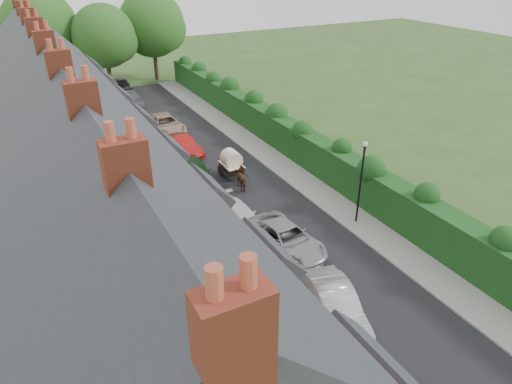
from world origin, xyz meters
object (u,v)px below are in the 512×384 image
Objects in this scene: car_white at (238,216)px; car_green at (195,172)px; car_grey at (131,99)px; lamppost at (362,173)px; car_silver_b at (286,238)px; car_black at (122,85)px; horse_cart at (231,162)px; car_silver_a at (336,305)px; horse at (243,179)px; car_beige at (165,124)px; car_red at (182,146)px.

car_green reaches higher than car_white.
car_grey reaches higher than car_white.
lamppost is 7.45m from car_white.
car_black is (-0.43, 34.97, 0.03)m from car_silver_b.
horse_cart is (1.94, -20.11, 0.52)m from car_grey.
car_grey is at bearing 85.63° from car_silver_b.
car_silver_a is 1.61× the size of horse_cart.
car_white is 2.69× the size of horse.
lamppost is 0.96× the size of car_beige.
car_beige is 1.16× the size of car_grey.
car_green is at bearing 87.43° from car_white.
horse_cart is at bearing -86.63° from car_beige.
car_black is 2.61× the size of horse.
car_silver_a is at bearing -97.62° from horse_cart.
car_grey is at bearing 93.75° from car_green.
car_silver_a is 34.84m from car_grey.
car_black is at bearing 93.30° from car_green.
car_white is at bearing -89.63° from car_black.
car_silver_a is 1.04× the size of car_white.
car_grey is (0.03, 34.84, -0.10)m from car_silver_a.
car_grey is (-0.26, 14.55, -0.06)m from car_red.
car_white is 1.01× the size of car_red.
horse is 0.58× the size of horse_cart.
car_black is at bearing 85.05° from car_white.
horse is (2.48, -2.41, -0.06)m from car_green.
car_black is at bearing -79.52° from horse.
car_silver_b is 3.58m from car_white.
car_green is at bearing 91.70° from car_silver_b.
car_beige is at bearing 102.95° from car_silver_a.
car_grey is 1.60× the size of horse_cart.
car_white is 0.84× the size of car_beige.
lamppost is at bearing -66.20° from horse_cart.
car_white is at bearing 106.96° from car_silver_a.
lamppost is at bearing -79.17° from car_black.
horse_cart reaches higher than car_silver_a.
car_red is (-5.60, 14.45, -2.56)m from lamppost.
car_silver_b is 1.11× the size of car_grey.
lamppost is 1.78× the size of horse_cart.
car_silver_a is 13.07m from horse.
lamppost is at bearing -77.26° from car_grey.
car_red is 7.55m from horse.
car_green is 5.02m from car_red.
horse_cart is (1.97, 14.72, 0.42)m from car_silver_a.
lamppost is 5.71m from car_silver_b.
car_beige is 1.23× the size of car_black.
car_white is 26.00m from car_grey.
car_silver_a reaches higher than car_white.
lamppost is 1.11× the size of car_grey.
lamppost is 15.71m from car_red.
car_grey is 22.00m from horse.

